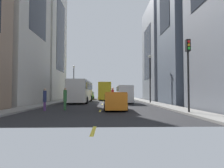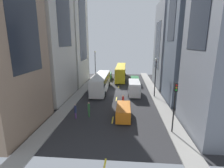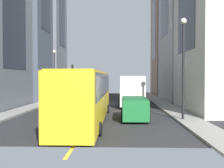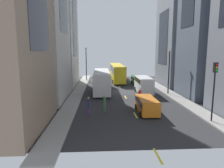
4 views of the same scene
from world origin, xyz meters
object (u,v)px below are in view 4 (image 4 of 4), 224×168
streetcar_yellow (117,71)px  pedestrian_crossing_mid (140,96)px  pedestrian_crossing_near (105,104)px  car_green_0 (137,80)px  car_green_2 (102,77)px  delivery_van_white (144,84)px  city_bus_white (102,79)px  car_orange_1 (147,104)px  traffic_light_near_corner (215,81)px  pedestrian_waiting_curb (89,106)px

streetcar_yellow → pedestrian_crossing_mid: 22.08m
pedestrian_crossing_near → pedestrian_crossing_mid: pedestrian_crossing_mid is taller
car_green_0 → car_green_2: car_green_0 is taller
delivery_van_white → pedestrian_crossing_near: (-6.39, -10.47, -0.43)m
pedestrian_crossing_near → pedestrian_crossing_mid: size_ratio=0.95×
car_green_0 → car_green_2: (-6.98, 5.60, -0.01)m
pedestrian_crossing_near → streetcar_yellow: bearing=-41.7°
city_bus_white → pedestrian_crossing_mid: 10.47m
pedestrian_crossing_mid → city_bus_white: bearing=104.8°
car_green_0 → car_orange_1: size_ratio=0.94×
car_green_0 → traffic_light_near_corner: bearing=-82.4°
streetcar_yellow → car_green_0: streetcar_yellow is taller
car_green_0 → pedestrian_crossing_mid: (-2.52, -15.59, 0.16)m
car_orange_1 → pedestrian_crossing_mid: bearing=92.1°
car_green_0 → pedestrian_waiting_curb: bearing=-113.9°
city_bus_white → delivery_van_white: size_ratio=2.15×
streetcar_yellow → car_green_0: (3.54, -6.45, -1.13)m
streetcar_yellow → pedestrian_waiting_curb: streetcar_yellow is taller
pedestrian_crossing_mid → traffic_light_near_corner: size_ratio=0.39×
car_green_0 → pedestrian_waiting_curb: pedestrian_waiting_curb is taller
city_bus_white → pedestrian_crossing_mid: city_bus_white is taller
car_orange_1 → delivery_van_white: bearing=79.9°
city_bus_white → pedestrian_crossing_near: 12.61m
delivery_van_white → pedestrian_waiting_curb: 13.66m
city_bus_white → streetcar_yellow: size_ratio=0.83×
city_bus_white → traffic_light_near_corner: bearing=-57.6°
car_orange_1 → car_green_2: (-4.58, 24.35, 0.02)m
car_orange_1 → traffic_light_near_corner: traffic_light_near_corner is taller
streetcar_yellow → delivery_van_white: streetcar_yellow is taller
delivery_van_white → car_orange_1: size_ratio=1.23×
city_bus_white → streetcar_yellow: 13.20m
car_orange_1 → traffic_light_near_corner: 7.02m
city_bus_white → pedestrian_crossing_near: (0.21, -12.58, -0.92)m
car_green_0 → pedestrian_crossing_near: pedestrian_crossing_near is taller
streetcar_yellow → delivery_van_white: size_ratio=2.60×
delivery_van_white → pedestrian_crossing_mid: bearing=-105.2°
car_orange_1 → car_green_2: size_ratio=1.10×
streetcar_yellow → traffic_light_near_corner: size_ratio=2.68×
car_orange_1 → pedestrian_waiting_curb: size_ratio=2.31×
car_orange_1 → pedestrian_waiting_curb: 6.21m
car_orange_1 → traffic_light_near_corner: size_ratio=0.84×
streetcar_yellow → pedestrian_crossing_mid: bearing=-87.3°
car_green_2 → traffic_light_near_corner: (9.92, -27.77, 2.98)m
pedestrian_waiting_curb → delivery_van_white: bearing=-70.3°
delivery_van_white → car_orange_1: (-1.85, -10.40, -0.55)m
car_green_2 → pedestrian_waiting_curb: pedestrian_waiting_curb is taller
pedestrian_waiting_curb → traffic_light_near_corner: bearing=-137.8°
pedestrian_waiting_curb → car_orange_1: bearing=-118.3°
car_green_0 → pedestrian_crossing_near: bearing=-110.2°
delivery_van_white → traffic_light_near_corner: bearing=-75.8°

